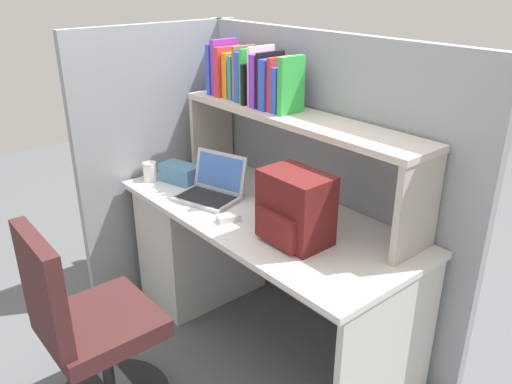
# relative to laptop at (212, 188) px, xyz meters

# --- Properties ---
(ground_plane) EXTENTS (8.00, 8.00, 0.00)m
(ground_plane) POSITION_rel_laptop_xyz_m (0.31, 0.09, -0.78)
(ground_plane) COLOR #595B60
(desk) EXTENTS (1.60, 0.70, 0.73)m
(desk) POSITION_rel_laptop_xyz_m (-0.08, 0.09, -0.38)
(desk) COLOR silver
(desk) RESTS_ON ground_plane
(cubicle_partition_rear) EXTENTS (1.84, 0.05, 1.55)m
(cubicle_partition_rear) POSITION_rel_laptop_xyz_m (0.31, 0.47, -0.01)
(cubicle_partition_rear) COLOR gray
(cubicle_partition_rear) RESTS_ON ground_plane
(cubicle_partition_left) EXTENTS (0.05, 1.06, 1.55)m
(cubicle_partition_left) POSITION_rel_laptop_xyz_m (-0.54, 0.04, -0.01)
(cubicle_partition_left) COLOR gray
(cubicle_partition_left) RESTS_ON ground_plane
(overhead_hutch) EXTENTS (1.44, 0.28, 0.45)m
(overhead_hutch) POSITION_rel_laptop_xyz_m (0.31, 0.29, 0.30)
(overhead_hutch) COLOR #B3A99C
(overhead_hutch) RESTS_ON desk
(reference_books_on_shelf) EXTENTS (0.60, 0.19, 0.29)m
(reference_books_on_shelf) POSITION_rel_laptop_xyz_m (-0.02, 0.29, 0.53)
(reference_books_on_shelf) COLOR blue
(reference_books_on_shelf) RESTS_ON overhead_hutch
(laptop) EXTENTS (0.37, 0.34, 0.22)m
(laptop) POSITION_rel_laptop_xyz_m (0.00, 0.00, 0.00)
(laptop) COLOR #B7BABF
(laptop) RESTS_ON desk
(backpack) EXTENTS (0.30, 0.22, 0.31)m
(backpack) POSITION_rel_laptop_xyz_m (0.60, 0.00, 0.10)
(backpack) COLOR #591919
(backpack) RESTS_ON desk
(computer_mouse) EXTENTS (0.09, 0.12, 0.03)m
(computer_mouse) POSITION_rel_laptop_xyz_m (0.27, -0.10, -0.03)
(computer_mouse) COLOR silver
(computer_mouse) RESTS_ON desk
(paper_cup) EXTENTS (0.08, 0.08, 0.10)m
(paper_cup) POSITION_rel_laptop_xyz_m (-0.41, -0.12, 0.00)
(paper_cup) COLOR white
(paper_cup) RESTS_ON desk
(tissue_box) EXTENTS (0.24, 0.17, 0.10)m
(tissue_box) POSITION_rel_laptop_xyz_m (-0.29, -0.01, -0.00)
(tissue_box) COLOR teal
(tissue_box) RESTS_ON desk
(office_chair) EXTENTS (0.52, 0.52, 0.93)m
(office_chair) POSITION_rel_laptop_xyz_m (0.24, -0.81, -0.39)
(office_chair) COLOR black
(office_chair) RESTS_ON ground_plane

